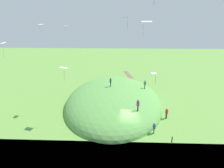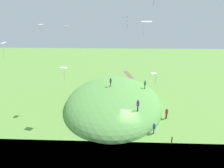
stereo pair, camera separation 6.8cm
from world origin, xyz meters
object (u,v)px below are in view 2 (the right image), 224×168
object	(u,v)px
person_near_shore	(111,81)
person_watching_kites	(167,112)
person_walking_path	(138,104)
kite_10	(146,22)
kite_0	(63,68)
person_with_child	(145,84)
person_on_hilltop	(154,127)
kite_4	(126,18)
kite_9	(66,27)
kite_6	(40,25)
mooring_post	(172,140)
kite_7	(154,74)
kite_8	(3,44)

from	to	relation	value
person_near_shore	person_watching_kites	xyz separation A→B (m)	(-6.03, -9.33, -3.17)
person_walking_path	kite_10	bearing A→B (deg)	-6.07
kite_0	person_with_child	bearing A→B (deg)	-56.14
person_on_hilltop	kite_4	xyz separation A→B (m)	(0.59, 4.29, 14.48)
person_watching_kites	kite_9	bearing A→B (deg)	29.00
kite_6	mooring_post	size ratio (longest dim) A/B	1.03
person_walking_path	kite_9	size ratio (longest dim) A/B	0.87
kite_7	kite_9	distance (m)	16.36
kite_9	mooring_post	xyz separation A→B (m)	(-10.33, -15.47, -13.59)
kite_4	kite_10	bearing A→B (deg)	-138.96
person_walking_path	person_with_child	distance (m)	9.35
kite_4	kite_9	xyz separation A→B (m)	(7.41, 9.26, -1.38)
person_on_hilltop	kite_9	xyz separation A→B (m)	(8.00, 13.56, 13.11)
kite_9	kite_10	xyz separation A→B (m)	(-9.88, -11.41, 0.90)
kite_4	kite_7	bearing A→B (deg)	-108.64
kite_9	kite_4	bearing A→B (deg)	-128.67
person_near_shore	kite_9	size ratio (longest dim) A/B	0.81
kite_0	kite_4	xyz separation A→B (m)	(-2.31, -8.75, 6.91)
person_with_child	kite_6	world-z (taller)	kite_6
person_walking_path	person_watching_kites	bearing A→B (deg)	104.67
person_with_child	kite_9	bearing A→B (deg)	131.53
person_watching_kites	person_with_child	world-z (taller)	person_with_child
person_near_shore	kite_4	world-z (taller)	kite_4
kite_7	person_watching_kites	bearing A→B (deg)	-34.40
mooring_post	person_watching_kites	bearing A→B (deg)	-7.04
person_near_shore	kite_6	distance (m)	15.43
person_watching_kites	mooring_post	xyz separation A→B (m)	(-6.71, 0.83, -0.63)
person_near_shore	kite_10	world-z (taller)	kite_10
kite_10	person_walking_path	bearing A→B (deg)	-0.27
kite_0	kite_9	xyz separation A→B (m)	(5.11, 0.51, 5.53)
person_watching_kites	mooring_post	size ratio (longest dim) A/B	1.72
person_watching_kites	person_with_child	size ratio (longest dim) A/B	1.09
person_on_hilltop	person_watching_kites	bearing A→B (deg)	-24.46
person_near_shore	person_watching_kites	distance (m)	11.55
kite_6	person_with_child	bearing A→B (deg)	-63.94
kite_7	kite_10	xyz separation A→B (m)	(-1.25, 1.46, 6.16)
person_on_hilltop	kite_10	world-z (taller)	kite_10
kite_8	kite_7	bearing A→B (deg)	-98.70
person_with_child	kite_9	xyz separation A→B (m)	(-3.67, 13.59, 10.66)
kite_7	mooring_post	xyz separation A→B (m)	(-1.70, -2.60, -8.33)
kite_7	kite_8	distance (m)	20.77
person_near_shore	person_watching_kites	size ratio (longest dim) A/B	0.93
person_near_shore	person_on_hilltop	world-z (taller)	person_near_shore
mooring_post	kite_7	bearing A→B (deg)	56.85
person_watching_kites	kite_0	size ratio (longest dim) A/B	0.81
kite_4	mooring_post	bearing A→B (deg)	-115.17
person_with_child	mooring_post	world-z (taller)	person_with_child
person_near_shore	mooring_post	distance (m)	15.79
person_near_shore	kite_10	bearing A→B (deg)	1.45
person_with_child	kite_10	size ratio (longest dim) A/B	1.02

